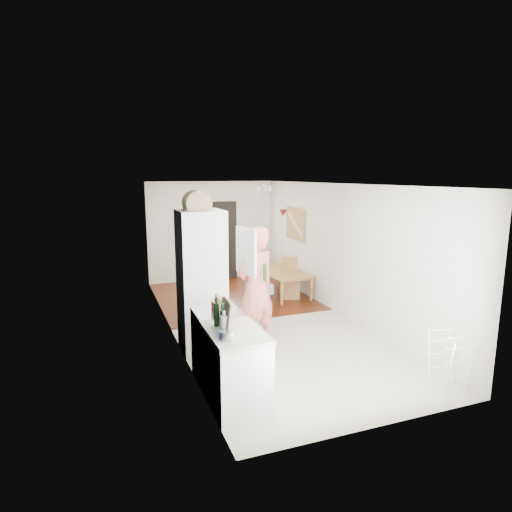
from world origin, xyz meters
TOP-DOWN VIEW (x-y plane):
  - room_shell at (0.00, 0.00)m, footprint 3.20×7.00m
  - floor at (0.00, 0.00)m, footprint 3.20×7.00m
  - wood_floor_overlay at (0.00, 1.85)m, footprint 3.20×3.30m
  - sage_wall_panel at (-1.59, -2.00)m, footprint 0.02×3.00m
  - tile_splashback at (-1.59, -2.55)m, footprint 0.02×1.90m
  - doorway_recess at (0.20, 3.48)m, footprint 0.90×0.04m
  - base_cabinet at (-1.30, -2.55)m, footprint 0.60×0.90m
  - worktop at (-1.30, -2.55)m, footprint 0.62×0.92m
  - range_cooker at (-1.30, -1.80)m, footprint 0.60×0.60m
  - cooker_top at (-1.30, -1.80)m, footprint 0.60×0.60m
  - fridge_housing at (-1.27, -0.78)m, footprint 0.66×0.66m
  - fridge_door at (-0.66, -1.08)m, footprint 0.14×0.56m
  - fridge_interior at (-0.96, -0.78)m, footprint 0.02×0.52m
  - pinboard at (1.58, 1.90)m, footprint 0.03×0.90m
  - pinboard_frame at (1.57, 1.90)m, footprint 0.00×0.94m
  - wall_sconce at (1.54, 2.55)m, footprint 0.18×0.18m
  - person at (-0.46, -0.96)m, footprint 0.95×0.79m
  - dining_table at (1.08, 1.57)m, footprint 0.87×1.41m
  - dining_chair at (1.16, 1.27)m, footprint 0.47×0.47m
  - stool at (0.16, 0.52)m, footprint 0.34×0.34m
  - grey_drape at (0.14, 0.50)m, footprint 0.47×0.47m
  - drying_rack at (1.33, -3.11)m, footprint 0.46×0.43m
  - bread_bin at (-1.33, -0.83)m, footprint 0.44×0.42m
  - red_casserole at (-1.27, -1.87)m, footprint 0.31×0.31m
  - steel_pan at (-1.45, -2.76)m, footprint 0.22×0.22m
  - held_bottle at (-0.39, -1.15)m, footprint 0.06×0.06m
  - bottle_a at (-1.45, -2.58)m, footprint 0.07×0.07m
  - bottle_b at (-1.46, -2.34)m, footprint 0.07×0.07m
  - bottle_c at (-1.45, -2.62)m, footprint 0.09×0.09m
  - pepper_mill_front at (-1.36, -2.02)m, footprint 0.07×0.07m
  - pepper_mill_back at (-1.36, -2.16)m, footprint 0.07×0.07m
  - chopping_boards at (-1.41, -2.53)m, footprint 0.13×0.28m

SIDE VIEW (x-z plane):
  - floor at x=0.00m, z-range -0.01..0.01m
  - wood_floor_overlay at x=0.00m, z-range 0.00..0.01m
  - stool at x=0.16m, z-range 0.00..0.41m
  - dining_table at x=1.08m, z-range 0.00..0.47m
  - drying_rack at x=1.33m, z-range 0.00..0.75m
  - base_cabinet at x=-1.30m, z-range 0.00..0.86m
  - range_cooker at x=-1.30m, z-range 0.00..0.88m
  - dining_chair at x=1.16m, z-range 0.00..0.89m
  - grey_drape at x=0.14m, z-range 0.41..0.60m
  - worktop at x=-1.30m, z-range 0.86..0.92m
  - cooker_top at x=-1.30m, z-range 0.88..0.92m
  - steel_pan at x=-1.45m, z-range 0.92..1.02m
  - doorway_recess at x=0.20m, z-range 0.00..2.00m
  - red_casserole at x=-1.27m, z-range 0.92..1.08m
  - bottle_c at x=-1.45m, z-range 0.92..1.14m
  - pepper_mill_back at x=-1.36m, z-range 0.92..1.14m
  - pepper_mill_front at x=-1.36m, z-range 0.92..1.16m
  - bottle_a at x=-1.45m, z-range 0.92..1.20m
  - bottle_b at x=-1.46m, z-range 0.92..1.20m
  - fridge_housing at x=-1.27m, z-range 0.00..2.15m
  - chopping_boards at x=-1.41m, z-range 0.92..1.30m
  - person at x=-0.46m, z-range 0.00..2.23m
  - tile_splashback at x=-1.59m, z-range 0.90..1.40m
  - held_bottle at x=-0.39m, z-range 1.09..1.35m
  - room_shell at x=0.00m, z-range 0.00..2.50m
  - fridge_door at x=-0.66m, z-range 1.20..1.90m
  - fridge_interior at x=-0.96m, z-range 1.22..1.88m
  - pinboard at x=1.58m, z-range 1.20..1.90m
  - pinboard_frame at x=1.57m, z-range 1.18..1.92m
  - wall_sconce at x=1.54m, z-range 1.67..1.83m
  - sage_wall_panel at x=-1.59m, z-range 1.20..2.50m
  - bread_bin at x=-1.33m, z-range 2.15..2.36m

